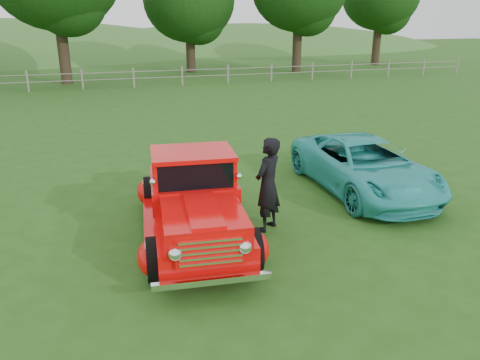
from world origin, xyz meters
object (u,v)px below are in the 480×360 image
object	(u,v)px
tree_near_east	(189,0)
man	(268,185)
teal_sedan	(364,165)
red_pickup	(193,199)

from	to	relation	value
tree_near_east	man	bearing A→B (deg)	-98.48
tree_near_east	man	world-z (taller)	tree_near_east
teal_sedan	man	distance (m)	3.38
red_pickup	teal_sedan	xyz separation A→B (m)	(4.56, 1.28, -0.14)
tree_near_east	red_pickup	xyz separation A→B (m)	(-5.73, -28.31, -4.45)
tree_near_east	red_pickup	bearing A→B (deg)	-101.45
red_pickup	teal_sedan	distance (m)	4.74
teal_sedan	red_pickup	bearing A→B (deg)	-163.66
red_pickup	tree_near_east	bearing A→B (deg)	84.05
teal_sedan	man	xyz separation A→B (m)	(-3.06, -1.40, 0.31)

